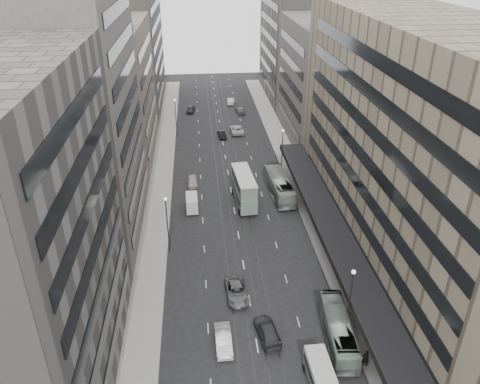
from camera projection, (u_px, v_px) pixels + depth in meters
name	position (u px, v px, depth m)	size (l,w,h in m)	color
ground	(250.00, 306.00, 53.95)	(220.00, 220.00, 0.00)	black
sidewalk_right	(291.00, 166.00, 87.87)	(4.00, 125.00, 0.15)	gray
sidewalk_left	(162.00, 171.00, 85.85)	(4.00, 125.00, 0.15)	gray
department_store	(423.00, 153.00, 55.75)	(19.20, 60.00, 30.00)	gray
building_right_mid	(326.00, 82.00, 95.79)	(15.00, 28.00, 24.00)	#4A4640
building_right_far	(297.00, 44.00, 121.21)	(15.00, 32.00, 28.00)	#67635D
building_left_a	(2.00, 249.00, 38.06)	(15.00, 28.00, 30.00)	#67635D
building_left_b	(71.00, 117.00, 60.84)	(15.00, 26.00, 34.00)	#4A4640
building_left_c	(108.00, 93.00, 86.68)	(15.00, 28.00, 25.00)	gray
building_left_d	(128.00, 49.00, 114.97)	(15.00, 38.00, 28.00)	#67635D
lamp_right_near	(350.00, 295.00, 47.92)	(0.44, 0.44, 8.32)	#262628
lamp_right_far	(282.00, 146.00, 83.06)	(0.44, 0.44, 8.32)	#262628
lamp_left_near	(167.00, 218.00, 61.23)	(0.44, 0.44, 8.32)	#262628
lamp_left_far	(176.00, 113.00, 99.01)	(0.44, 0.44, 8.32)	#262628
bus_near	(338.00, 329.00, 48.75)	(2.43, 10.38, 2.89)	gray
bus_far	(279.00, 185.00, 77.18)	(2.89, 12.35, 3.44)	#909B91
double_decker	(244.00, 188.00, 74.00)	(3.47, 9.60, 5.15)	slate
vw_microbus	(320.00, 373.00, 43.79)	(2.34, 4.95, 2.65)	#53585A
panel_van	(192.00, 203.00, 72.70)	(2.04, 4.00, 2.49)	beige
sedan_1	(223.00, 340.00, 48.36)	(1.64, 4.71, 1.55)	beige
sedan_2	(237.00, 291.00, 55.16)	(2.44, 5.29, 1.47)	#5A5A5C
sedan_3	(267.00, 331.00, 49.50)	(2.09, 5.15, 1.49)	#2B2B2E
sedan_4	(193.00, 181.00, 80.67)	(1.74, 4.32, 1.47)	#B2A394
sedan_5	(222.00, 134.00, 100.61)	(1.40, 4.01, 1.32)	black
sedan_6	(237.00, 129.00, 102.96)	(2.63, 5.69, 1.58)	#BABBB6
sedan_7	(240.00, 110.00, 115.14)	(1.95, 4.79, 1.39)	#58585A
sedan_8	(191.00, 109.00, 115.66)	(1.76, 4.38, 1.49)	#232326
sedan_9	(231.00, 101.00, 121.68)	(1.67, 4.78, 1.57)	beige
pedestrian	(365.00, 358.00, 45.72)	(0.73, 0.48, 2.02)	black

